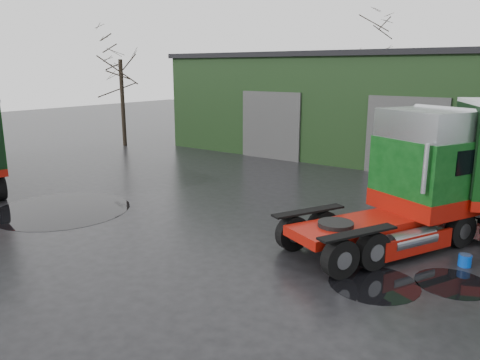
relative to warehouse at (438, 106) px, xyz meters
name	(u,v)px	position (x,y,z in m)	size (l,w,h in m)	color
ground	(189,251)	(-2.00, -20.00, -3.16)	(100.00, 100.00, 0.00)	black
warehouse	(438,106)	(0.00, 0.00, 0.00)	(32.40, 12.40, 6.30)	black
hero_tractor	(381,182)	(2.50, -16.45, -1.06)	(2.86, 6.74, 4.19)	#0E4214
wash_bucket	(465,260)	(4.97, -16.30, -2.99)	(0.35, 0.35, 0.33)	#0737A4
tree_left	(122,85)	(-19.00, -8.00, 1.09)	(4.40, 4.40, 8.50)	black
tree_back_a	(372,75)	(-8.00, 10.00, 1.59)	(4.40, 4.40, 9.50)	black
puddle_1	(374,284)	(3.34, -18.87, -3.15)	(2.29, 2.29, 0.01)	black
puddle_2	(62,210)	(-8.81, -19.79, -3.15)	(5.16, 5.16, 0.01)	black
puddle_4	(453,283)	(4.97, -17.65, -3.15)	(1.88, 1.88, 0.01)	black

